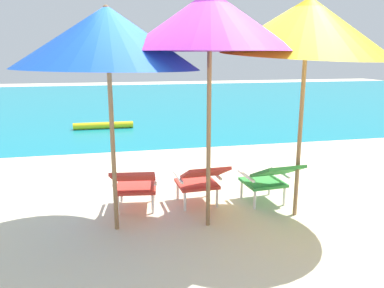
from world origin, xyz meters
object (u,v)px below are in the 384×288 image
Objects in this scene: lounge_chair_center at (200,179)px; beach_umbrella_left at (107,38)px; lounge_chair_left at (135,183)px; beach_umbrella_right at (307,27)px; swim_buoy at (104,125)px; lounge_chair_right at (269,178)px; beach_umbrella_center at (210,21)px.

beach_umbrella_left reaches higher than lounge_chair_center.
lounge_chair_center is (0.85, -0.03, 0.00)m from lounge_chair_left.
beach_umbrella_right is (1.97, -0.49, 1.89)m from lounge_chair_left.
lounge_chair_right is at bearing -69.75° from swim_buoy.
lounge_chair_right is (1.75, -0.16, 0.00)m from lounge_chair_left.
lounge_chair_left reaches higher than swim_buoy.
beach_umbrella_right is (1.12, -0.46, 1.89)m from lounge_chair_center.
beach_umbrella_center is (1.06, -0.13, 0.17)m from beach_umbrella_left.
beach_umbrella_center is (-0.03, -0.52, 1.92)m from lounge_chair_center.
beach_umbrella_left is 0.98× the size of beach_umbrella_center.
lounge_chair_center is at bearing -1.76° from lounge_chair_left.
lounge_chair_right is 0.34× the size of beach_umbrella_right.
lounge_chair_left is at bearing 146.31° from beach_umbrella_center.
lounge_chair_center is (1.31, -5.86, 0.31)m from swim_buoy.
lounge_chair_right is 2.17m from beach_umbrella_center.
beach_umbrella_left is (-1.10, -0.39, 1.75)m from lounge_chair_center.
swim_buoy is 6.01m from lounge_chair_center.
lounge_chair_center is 0.92m from lounge_chair_right.
lounge_chair_left is 0.85m from lounge_chair_center.
swim_buoy is 1.75× the size of lounge_chair_right.
beach_umbrella_right reaches higher than lounge_chair_left.
beach_umbrella_left reaches higher than lounge_chair_left.
lounge_chair_right is 0.35× the size of beach_umbrella_center.
swim_buoy is at bearing 110.25° from lounge_chair_right.
lounge_chair_center is 2.10m from beach_umbrella_left.
lounge_chair_right is at bearing -5.32° from lounge_chair_left.
beach_umbrella_left is at bearing -121.28° from lounge_chair_left.
lounge_chair_right is at bearing 22.02° from beach_umbrella_center.
lounge_chair_left is 0.36× the size of beach_umbrella_left.
lounge_chair_left and lounge_chair_center have the same top height.
beach_umbrella_right is (2.43, -6.33, 2.19)m from swim_buoy.
beach_umbrella_right is at bearing -22.47° from lounge_chair_center.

